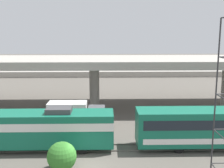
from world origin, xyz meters
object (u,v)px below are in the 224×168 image
parked_car_4 (159,65)px  parked_car_3 (79,65)px  parked_car_1 (102,67)px  parked_car_2 (133,65)px  train_locomotive (23,128)px  parked_car_0 (26,66)px  service_truck_west (75,114)px

parked_car_4 → parked_car_3: bearing=2.0°
parked_car_1 → parked_car_4: size_ratio=1.05×
parked_car_2 → parked_car_4: same height
train_locomotive → parked_car_0: 53.55m
service_truck_west → parked_car_0: size_ratio=1.55×
parked_car_2 → parked_car_4: 7.51m
parked_car_2 → parked_car_4: (7.45, 1.00, -0.00)m
parked_car_0 → parked_car_4: same height
service_truck_west → parked_car_3: size_ratio=1.59×
service_truck_west → parked_car_0: service_truck_west is taller
parked_car_0 → parked_car_4: bearing=-177.7°
parked_car_1 → service_truck_west: bearing=-93.9°
train_locomotive → parked_car_1: size_ratio=3.86×
train_locomotive → parked_car_1: 49.75m
train_locomotive → parked_car_1: train_locomotive is taller
train_locomotive → parked_car_2: 54.52m
parked_car_3 → parked_car_4: size_ratio=1.03×
parked_car_0 → parked_car_2: size_ratio=1.03×
parked_car_0 → parked_car_2: 29.79m
parked_car_0 → parked_car_3: (14.65, 0.73, -0.00)m
service_truck_west → train_locomotive: bearing=-123.0°
train_locomotive → parked_car_0: (-14.02, 51.68, 0.06)m
parked_car_0 → parked_car_1: bearing=173.4°
parked_car_0 → parked_car_4: (37.24, 1.50, 0.00)m
train_locomotive → parked_car_4: 58.03m
parked_car_0 → parked_car_4: 37.27m
parked_car_3 → parked_car_4: bearing=2.0°
parked_car_2 → parked_car_3: 15.14m
parked_car_3 → parked_car_1: bearing=-26.0°
parked_car_1 → parked_car_0: bearing=173.4°
parked_car_2 → parked_car_3: bearing=-0.9°
parked_car_3 → parked_car_4: 22.60m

